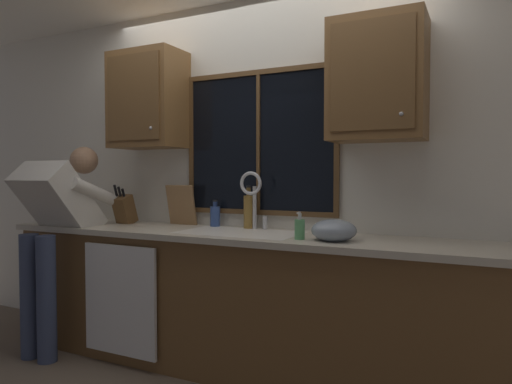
{
  "coord_description": "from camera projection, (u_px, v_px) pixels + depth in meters",
  "views": [
    {
      "loc": [
        1.42,
        -2.96,
        1.3
      ],
      "look_at": [
        0.11,
        -0.3,
        1.19
      ],
      "focal_mm": 32.42,
      "sensor_mm": 36.0,
      "label": 1
    }
  ],
  "objects": [
    {
      "name": "faucet",
      "position": [
        253.0,
        193.0,
        3.17
      ],
      "size": [
        0.18,
        0.09,
        0.4
      ],
      "color": "silver",
      "rests_on": "countertop"
    },
    {
      "name": "dishwasher_front",
      "position": [
        120.0,
        300.0,
        3.1
      ],
      "size": [
        0.6,
        0.02,
        0.74
      ],
      "primitive_type": "cube",
      "color": "white"
    },
    {
      "name": "sink",
      "position": [
        240.0,
        247.0,
        3.03
      ],
      "size": [
        0.8,
        0.46,
        0.21
      ],
      "color": "white",
      "rests_on": "lower_cabinet_run"
    },
    {
      "name": "upper_cabinet_left",
      "position": [
        148.0,
        100.0,
        3.49
      ],
      "size": [
        0.55,
        0.36,
        0.72
      ],
      "color": "brown"
    },
    {
      "name": "person_standing",
      "position": [
        57.0,
        223.0,
        3.36
      ],
      "size": [
        0.53,
        0.71,
        1.52
      ],
      "color": "#384260",
      "rests_on": "floor"
    },
    {
      "name": "window_frame_right",
      "position": [
        337.0,
        140.0,
        3.01
      ],
      "size": [
        0.03,
        0.02,
        0.95
      ],
      "primitive_type": "cube",
      "color": "brown"
    },
    {
      "name": "window_frame_bottom",
      "position": [
        259.0,
        212.0,
        3.27
      ],
      "size": [
        1.17,
        0.02,
        0.04
      ],
      "primitive_type": "cube",
      "color": "brown"
    },
    {
      "name": "countertop",
      "position": [
        240.0,
        236.0,
        3.02
      ],
      "size": [
        3.55,
        0.62,
        0.04
      ],
      "primitive_type": "cube",
      "color": "beige",
      "rests_on": "lower_cabinet_run"
    },
    {
      "name": "upper_cabinet_right",
      "position": [
        377.0,
        80.0,
        2.73
      ],
      "size": [
        0.55,
        0.36,
        0.72
      ],
      "color": "brown"
    },
    {
      "name": "bottle_tall_clear",
      "position": [
        249.0,
        211.0,
        3.25
      ],
      "size": [
        0.07,
        0.07,
        0.3
      ],
      "color": "olive",
      "rests_on": "countertop"
    },
    {
      "name": "soap_dispenser",
      "position": [
        300.0,
        229.0,
        2.7
      ],
      "size": [
        0.06,
        0.07,
        0.16
      ],
      "color": "#59A566",
      "rests_on": "countertop"
    },
    {
      "name": "window_frame_left",
      "position": [
        191.0,
        145.0,
        3.51
      ],
      "size": [
        0.03,
        0.02,
        0.95
      ],
      "primitive_type": "cube",
      "color": "brown"
    },
    {
      "name": "bottle_green_glass",
      "position": [
        215.0,
        216.0,
        3.37
      ],
      "size": [
        0.07,
        0.07,
        0.2
      ],
      "color": "#334C8C",
      "rests_on": "countertop"
    },
    {
      "name": "knife_block",
      "position": [
        125.0,
        210.0,
        3.58
      ],
      "size": [
        0.12,
        0.18,
        0.32
      ],
      "color": "brown",
      "rests_on": "countertop"
    },
    {
      "name": "mixing_bowl",
      "position": [
        334.0,
        230.0,
        2.66
      ],
      "size": [
        0.26,
        0.26,
        0.13
      ],
      "primitive_type": "ellipsoid",
      "color": "#8C99A8",
      "rests_on": "countertop"
    },
    {
      "name": "lower_cabinet_run",
      "position": [
        241.0,
        305.0,
        3.05
      ],
      "size": [
        3.49,
        0.58,
        0.88
      ],
      "primitive_type": "cube",
      "color": "brown",
      "rests_on": "floor"
    },
    {
      "name": "window_frame_top",
      "position": [
        259.0,
        72.0,
        3.24
      ],
      "size": [
        1.17,
        0.02,
        0.04
      ],
      "primitive_type": "cube",
      "color": "brown"
    },
    {
      "name": "window_mullion_center",
      "position": [
        258.0,
        143.0,
        3.25
      ],
      "size": [
        0.02,
        0.02,
        0.95
      ],
      "primitive_type": "cube",
      "color": "brown"
    },
    {
      "name": "back_wall",
      "position": [
        264.0,
        178.0,
        3.33
      ],
      "size": [
        5.89,
        0.12,
        2.55
      ],
      "primitive_type": "cube",
      "color": "silver",
      "rests_on": "floor"
    },
    {
      "name": "cutting_board",
      "position": [
        181.0,
        205.0,
        3.49
      ],
      "size": [
        0.23,
        0.08,
        0.3
      ],
      "primitive_type": "cube",
      "rotation": [
        0.21,
        0.0,
        0.0
      ],
      "color": "#997047",
      "rests_on": "countertop"
    },
    {
      "name": "window_glass",
      "position": [
        259.0,
        143.0,
        3.27
      ],
      "size": [
        1.1,
        0.02,
        0.95
      ],
      "primitive_type": "cube",
      "color": "black"
    }
  ]
}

